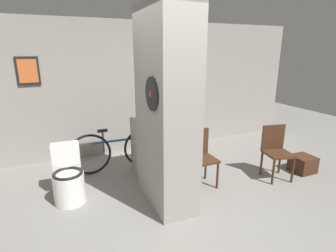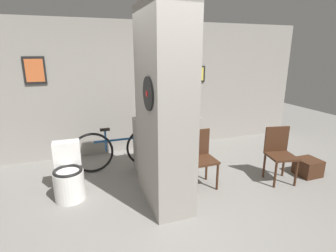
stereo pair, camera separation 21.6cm
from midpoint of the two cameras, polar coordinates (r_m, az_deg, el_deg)
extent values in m
plane|color=gray|center=(3.42, -0.29, -20.29)|extent=(14.00, 14.00, 0.00)
cube|color=gray|center=(5.34, -11.25, 7.88)|extent=(8.00, 0.06, 2.60)
cube|color=black|center=(5.18, -29.28, 10.40)|extent=(0.36, 0.02, 0.48)
cube|color=#D86633|center=(5.16, -29.30, 10.39)|extent=(0.30, 0.01, 0.39)
cube|color=black|center=(5.75, 3.75, 11.23)|extent=(0.44, 0.02, 0.34)
cube|color=#E0CC4C|center=(5.74, 3.82, 11.22)|extent=(0.36, 0.01, 0.28)
cube|color=black|center=(5.43, -4.01, 14.11)|extent=(0.28, 0.02, 0.38)
cube|color=#4C9959|center=(5.42, -3.96, 14.11)|extent=(0.23, 0.01, 0.31)
cube|color=gray|center=(3.39, -2.34, 3.60)|extent=(0.50, 1.10, 2.60)
cylinder|color=black|center=(3.05, -5.61, 6.94)|extent=(0.03, 0.40, 0.40)
cylinder|color=red|center=(3.05, -5.88, 6.92)|extent=(0.01, 0.07, 0.07)
cube|color=gray|center=(4.66, -2.02, -3.63)|extent=(1.13, 0.44, 0.92)
cylinder|color=white|center=(3.98, -22.17, -12.45)|extent=(0.42, 0.42, 0.42)
torus|color=black|center=(3.88, -22.52, -9.55)|extent=(0.40, 0.40, 0.04)
cube|color=white|center=(4.07, -22.83, -5.90)|extent=(0.37, 0.20, 0.35)
cylinder|color=#422616|center=(3.93, 4.89, -11.63)|extent=(0.04, 0.04, 0.42)
cylinder|color=#422616|center=(4.09, 9.22, -10.63)|extent=(0.04, 0.04, 0.42)
cylinder|color=#422616|center=(4.20, 2.65, -9.66)|extent=(0.04, 0.04, 0.42)
cylinder|color=#422616|center=(4.35, 6.77, -8.82)|extent=(0.04, 0.04, 0.42)
cube|color=#422616|center=(4.04, 5.98, -7.26)|extent=(0.40, 0.40, 0.04)
cube|color=#422616|center=(4.11, 4.82, -3.47)|extent=(0.40, 0.03, 0.41)
cylinder|color=#422616|center=(4.41, 20.62, -9.41)|extent=(0.04, 0.04, 0.42)
cylinder|color=#422616|center=(4.60, 24.30, -8.79)|extent=(0.04, 0.04, 0.42)
cylinder|color=#422616|center=(4.68, 18.42, -7.73)|extent=(0.04, 0.04, 0.42)
cylinder|color=#422616|center=(4.85, 21.97, -7.22)|extent=(0.04, 0.04, 0.42)
cube|color=#422616|center=(4.55, 21.62, -5.65)|extent=(0.47, 0.47, 0.04)
cube|color=#422616|center=(4.62, 20.69, -2.26)|extent=(0.40, 0.11, 0.41)
torus|color=black|center=(4.63, -17.95, -5.95)|extent=(0.71, 0.04, 0.71)
torus|color=black|center=(4.78, -6.67, -4.56)|extent=(0.71, 0.04, 0.71)
cylinder|color=#194C8C|center=(4.62, -12.35, -3.12)|extent=(0.86, 0.04, 0.04)
cylinder|color=#194C8C|center=(4.59, -15.23, -3.46)|extent=(0.03, 0.03, 0.37)
cylinder|color=#194C8C|center=(4.71, -7.29, -2.52)|extent=(0.03, 0.03, 0.34)
cube|color=black|center=(4.53, -15.42, -1.00)|extent=(0.16, 0.06, 0.04)
cylinder|color=#262626|center=(4.65, -7.37, -0.55)|extent=(0.03, 0.42, 0.03)
cylinder|color=silver|center=(4.39, -2.81, 2.86)|extent=(0.09, 0.09, 0.21)
cylinder|color=silver|center=(4.36, -2.83, 4.75)|extent=(0.03, 0.03, 0.09)
sphere|color=#333333|center=(4.35, -2.84, 5.47)|extent=(0.04, 0.04, 0.04)
cube|color=#422616|center=(5.10, 26.18, -7.41)|extent=(0.35, 0.35, 0.28)
camera|label=1|loc=(0.11, -91.58, -0.46)|focal=28.00mm
camera|label=2|loc=(0.11, 88.42, 0.46)|focal=28.00mm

